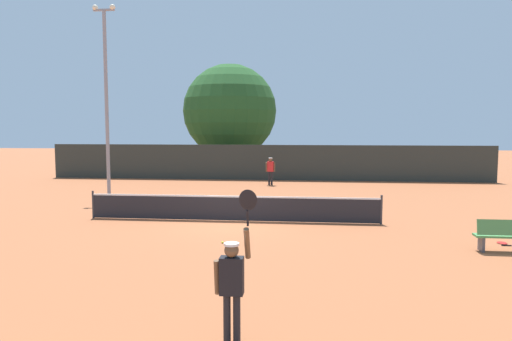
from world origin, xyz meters
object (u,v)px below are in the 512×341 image
(tennis_ball, at_px, (222,242))
(parked_car_mid, at_px, (293,161))
(light_pole, at_px, (106,90))
(parked_car_far, at_px, (397,161))
(player_serving, at_px, (232,277))
(player_receiving, at_px, (270,168))
(courtside_bench, at_px, (508,235))
(spare_racket, at_px, (502,243))
(large_tree, at_px, (230,111))
(parked_car_near, at_px, (236,161))

(tennis_ball, height_order, parked_car_mid, parked_car_mid)
(light_pole, distance_m, parked_car_far, 24.42)
(tennis_ball, bearing_deg, player_serving, -78.30)
(player_receiving, distance_m, parked_car_mid, 10.50)
(courtside_bench, height_order, light_pole, light_pole)
(tennis_ball, relative_size, spare_racket, 0.13)
(player_serving, bearing_deg, large_tree, 99.40)
(tennis_ball, distance_m, light_pole, 13.15)
(light_pole, bearing_deg, parked_car_near, 74.39)
(player_serving, height_order, player_receiving, player_serving)
(player_serving, distance_m, parked_car_mid, 31.74)
(parked_car_mid, bearing_deg, large_tree, -161.67)
(spare_racket, distance_m, parked_car_far, 24.80)
(large_tree, relative_size, parked_car_far, 1.94)
(parked_car_near, height_order, parked_car_far, same)
(light_pole, xyz_separation_m, large_tree, (4.09, 13.75, -0.56))
(player_serving, height_order, parked_car_far, player_serving)
(spare_racket, xyz_separation_m, parked_car_far, (1.46, 24.75, 0.76))
(player_receiving, relative_size, parked_car_far, 0.38)
(courtside_bench, bearing_deg, player_serving, -136.95)
(player_serving, distance_m, courtside_bench, 9.39)
(player_receiving, xyz_separation_m, parked_car_mid, (1.09, 10.44, -0.26))
(player_receiving, relative_size, parked_car_near, 0.38)
(large_tree, bearing_deg, player_serving, -80.60)
(parked_car_near, bearing_deg, parked_car_far, -3.09)
(spare_racket, distance_m, parked_car_near, 26.53)
(spare_racket, bearing_deg, tennis_ball, -174.11)
(large_tree, bearing_deg, tennis_ball, -81.25)
(courtside_bench, xyz_separation_m, large_tree, (-11.74, 23.16, 4.37))
(player_receiving, xyz_separation_m, courtside_bench, (7.88, -14.91, -0.56))
(tennis_ball, distance_m, parked_car_mid, 25.26)
(player_serving, relative_size, parked_car_mid, 0.58)
(tennis_ball, distance_m, large_tree, 23.79)
(parked_car_mid, bearing_deg, parked_car_near, -178.52)
(player_serving, height_order, parked_car_mid, player_serving)
(light_pole, relative_size, parked_car_mid, 2.21)
(parked_car_mid, bearing_deg, player_serving, -95.57)
(player_serving, height_order, light_pole, light_pole)
(courtside_bench, xyz_separation_m, light_pole, (-15.83, 9.41, 4.93))
(large_tree, xyz_separation_m, parked_car_near, (0.20, 1.61, -4.07))
(player_receiving, relative_size, tennis_ball, 24.81)
(courtside_bench, xyz_separation_m, parked_car_mid, (-6.79, 25.35, 0.30))
(player_serving, bearing_deg, spare_racket, 46.20)
(large_tree, bearing_deg, parked_car_far, 10.93)
(player_receiving, xyz_separation_m, parked_car_far, (9.59, 10.85, -0.26))
(tennis_ball, bearing_deg, parked_car_near, 97.72)
(large_tree, bearing_deg, light_pole, -106.56)
(light_pole, distance_m, large_tree, 14.36)
(player_receiving, distance_m, spare_racket, 16.13)
(player_receiving, xyz_separation_m, large_tree, (-3.86, 8.25, 3.81))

